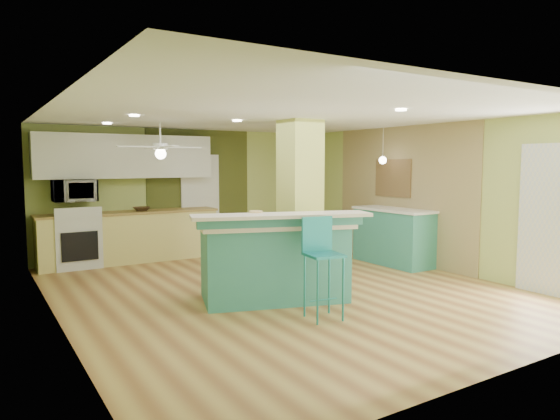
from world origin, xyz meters
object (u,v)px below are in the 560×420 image
object	(u,v)px
side_counter	(394,236)
fruit_bowl	(142,209)
peninsula	(274,259)
canister	(256,218)
bar_stool	(321,251)

from	to	relation	value
side_counter	fruit_bowl	bearing A→B (deg)	144.75
peninsula	canister	bearing A→B (deg)	-145.64
bar_stool	side_counter	bearing A→B (deg)	40.11
fruit_bowl	canister	world-z (taller)	canister
peninsula	canister	world-z (taller)	canister
bar_stool	side_counter	world-z (taller)	bar_stool
canister	bar_stool	bearing A→B (deg)	-65.25
bar_stool	canister	world-z (taller)	canister
bar_stool	side_counter	xyz separation A→B (m)	(3.02, 1.85, -0.29)
bar_stool	fruit_bowl	distance (m)	4.60
peninsula	fruit_bowl	bearing A→B (deg)	119.20
side_counter	fruit_bowl	distance (m)	4.67
canister	peninsula	bearing A→B (deg)	16.49
side_counter	fruit_bowl	xyz separation A→B (m)	(-3.80, 2.68, 0.47)
side_counter	canister	distance (m)	3.61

